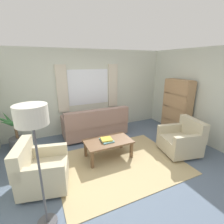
% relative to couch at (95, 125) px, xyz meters
% --- Properties ---
extents(ground_plane, '(6.24, 6.24, 0.00)m').
position_rel_couch_xyz_m(ground_plane, '(0.02, -1.61, -0.37)').
color(ground_plane, slate).
extents(wall_back, '(5.32, 0.12, 2.60)m').
position_rel_couch_xyz_m(wall_back, '(0.02, 0.65, 0.93)').
color(wall_back, beige).
rests_on(wall_back, ground_plane).
extents(wall_right, '(0.12, 4.40, 2.60)m').
position_rel_couch_xyz_m(wall_right, '(2.68, -1.61, 0.93)').
color(wall_right, beige).
rests_on(wall_right, ground_plane).
extents(window_with_curtains, '(1.98, 0.07, 1.40)m').
position_rel_couch_xyz_m(window_with_curtains, '(0.02, 0.57, 1.08)').
color(window_with_curtains, white).
extents(area_rug, '(2.74, 2.08, 0.01)m').
position_rel_couch_xyz_m(area_rug, '(0.02, -1.61, -0.36)').
color(area_rug, tan).
rests_on(area_rug, ground_plane).
extents(couch, '(1.90, 0.82, 0.92)m').
position_rel_couch_xyz_m(couch, '(0.00, 0.00, 0.00)').
color(couch, gray).
rests_on(couch, ground_plane).
extents(armchair_left, '(0.99, 1.00, 0.88)m').
position_rel_couch_xyz_m(armchair_left, '(-1.62, -1.60, -0.01)').
color(armchair_left, '#BCB293').
rests_on(armchair_left, ground_plane).
extents(armchair_right, '(0.98, 0.99, 0.88)m').
position_rel_couch_xyz_m(armchair_right, '(1.64, -1.82, -0.01)').
color(armchair_right, '#BCB293').
rests_on(armchair_right, ground_plane).
extents(coffee_table, '(1.10, 0.64, 0.44)m').
position_rel_couch_xyz_m(coffee_table, '(-0.11, -1.23, 0.01)').
color(coffee_table, brown).
rests_on(coffee_table, ground_plane).
extents(book_stack_on_table, '(0.28, 0.32, 0.06)m').
position_rel_couch_xyz_m(book_stack_on_table, '(-0.15, -1.23, 0.10)').
color(book_stack_on_table, '#5B8E93').
rests_on(book_stack_on_table, coffee_table).
extents(potted_plant, '(1.16, 0.87, 1.06)m').
position_rel_couch_xyz_m(potted_plant, '(-2.11, 0.16, 0.05)').
color(potted_plant, '#56565B').
rests_on(potted_plant, ground_plane).
extents(bookshelf, '(0.30, 0.94, 1.72)m').
position_rel_couch_xyz_m(bookshelf, '(2.37, -0.86, 0.52)').
color(bookshelf, '#A87F56').
rests_on(bookshelf, ground_plane).
extents(standing_lamp, '(0.38, 0.38, 1.76)m').
position_rel_couch_xyz_m(standing_lamp, '(-1.60, -2.44, 1.14)').
color(standing_lamp, '#4C4C51').
rests_on(standing_lamp, ground_plane).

